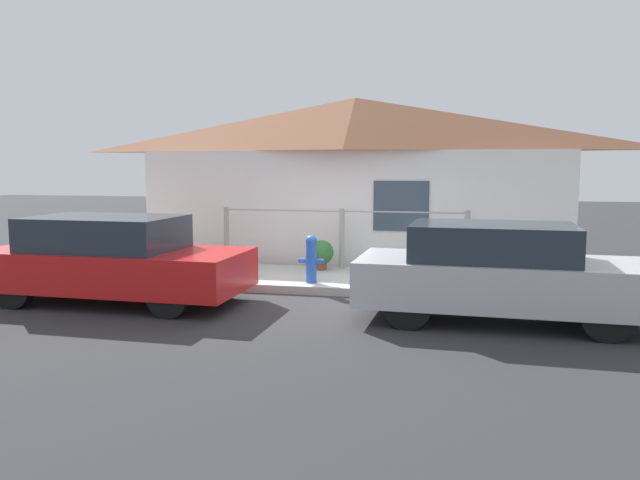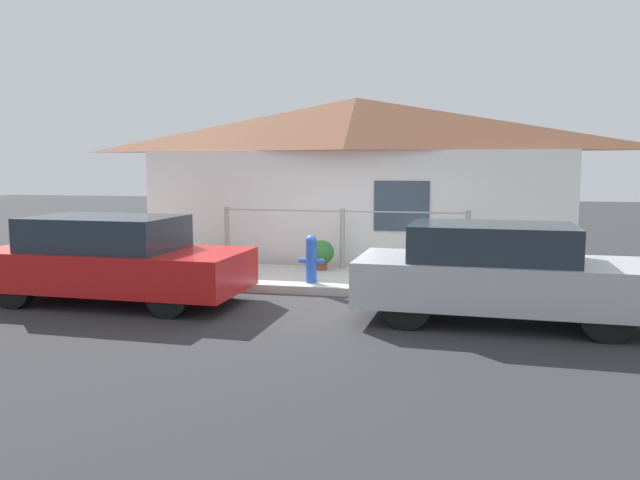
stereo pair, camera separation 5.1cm
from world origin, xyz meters
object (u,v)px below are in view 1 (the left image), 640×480
Objects in this scene: car_left at (113,259)px; potted_plant_by_fence at (169,247)px; fire_hydrant at (311,258)px; potted_plant_near_hydrant at (322,253)px; car_right at (500,273)px.

potted_plant_by_fence is at bearing 98.00° from car_left.
potted_plant_near_hydrant is at bearing 94.47° from fire_hydrant.
car_right is at bearing -22.73° from potted_plant_by_fence.
car_right is 6.97× the size of potted_plant_near_hydrant.
potted_plant_by_fence is (-6.18, 2.59, -0.15)m from car_right.
car_right reaches higher than fire_hydrant.
potted_plant_by_fence is (-3.05, -0.29, 0.07)m from potted_plant_near_hydrant.
fire_hydrant is 1.34m from potted_plant_near_hydrant.
potted_plant_near_hydrant is (2.75, 2.88, -0.22)m from car_left.
fire_hydrant reaches higher than potted_plant_near_hydrant.
fire_hydrant reaches higher than potted_plant_by_fence.
car_left is 7.22× the size of potted_plant_near_hydrant.
car_left reaches higher than potted_plant_by_fence.
potted_plant_near_hydrant is 3.06m from potted_plant_by_fence.
car_left is 5.06× the size of fire_hydrant.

